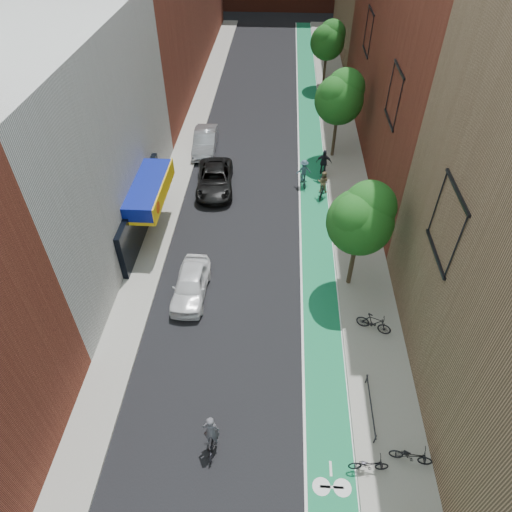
% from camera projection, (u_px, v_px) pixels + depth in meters
% --- Properties ---
extents(ground, '(160.00, 160.00, 0.00)m').
position_uv_depth(ground, '(231.00, 455.00, 18.37)').
color(ground, black).
rests_on(ground, ground).
extents(bike_lane, '(2.00, 68.00, 0.01)m').
position_uv_depth(bike_lane, '(311.00, 144.00, 37.41)').
color(bike_lane, '#157850').
rests_on(bike_lane, ground).
extents(sidewalk_left, '(2.00, 68.00, 0.15)m').
position_uv_depth(sidewalk_left, '(190.00, 139.00, 37.80)').
color(sidewalk_left, gray).
rests_on(sidewalk_left, ground).
extents(sidewalk_right, '(3.00, 68.00, 0.15)m').
position_uv_depth(sidewalk_right, '(341.00, 144.00, 37.26)').
color(sidewalk_right, gray).
rests_on(sidewalk_right, ground).
extents(building_left_white, '(8.00, 20.00, 12.00)m').
position_uv_depth(building_left_white, '(54.00, 143.00, 25.17)').
color(building_left_white, silver).
rests_on(building_left_white, ground).
extents(tree_near, '(3.40, 3.36, 6.42)m').
position_uv_depth(tree_near, '(362.00, 217.00, 22.40)').
color(tree_near, '#332619').
rests_on(tree_near, ground).
extents(tree_mid, '(3.55, 3.53, 6.74)m').
position_uv_depth(tree_mid, '(340.00, 96.00, 32.60)').
color(tree_mid, '#332619').
rests_on(tree_mid, ground).
extents(tree_far, '(3.30, 3.25, 6.21)m').
position_uv_depth(tree_far, '(328.00, 39.00, 43.21)').
color(tree_far, '#332619').
rests_on(tree_far, ground).
extents(parked_car_white, '(1.80, 4.31, 1.46)m').
position_uv_depth(parked_car_white, '(191.00, 284.00, 24.47)').
color(parked_car_white, white).
rests_on(parked_car_white, ground).
extents(parked_car_black, '(2.92, 5.55, 1.49)m').
position_uv_depth(parked_car_black, '(215.00, 179.00, 32.06)').
color(parked_car_black, black).
rests_on(parked_car_black, ground).
extents(parked_car_silver, '(1.88, 4.90, 1.59)m').
position_uv_depth(parked_car_silver, '(205.00, 141.00, 36.07)').
color(parked_car_silver, '#919499').
rests_on(parked_car_silver, ground).
extents(cyclist_lead, '(0.66, 1.55, 2.13)m').
position_uv_depth(cyclist_lead, '(212.00, 438.00, 18.14)').
color(cyclist_lead, black).
rests_on(cyclist_lead, ground).
extents(cyclist_lane_near, '(0.92, 1.82, 1.91)m').
position_uv_depth(cyclist_lane_near, '(323.00, 186.00, 31.33)').
color(cyclist_lane_near, black).
rests_on(cyclist_lane_near, ground).
extents(cyclist_lane_mid, '(1.16, 1.73, 2.23)m').
position_uv_depth(cyclist_lane_mid, '(323.00, 167.00, 32.99)').
color(cyclist_lane_mid, black).
rests_on(cyclist_lane_mid, ground).
extents(cyclist_lane_far, '(1.14, 1.69, 1.95)m').
position_uv_depth(cyclist_lane_far, '(304.00, 174.00, 32.35)').
color(cyclist_lane_far, black).
rests_on(cyclist_lane_far, ground).
extents(parked_bike_near, '(1.74, 0.87, 0.87)m').
position_uv_depth(parked_bike_near, '(411.00, 455.00, 17.78)').
color(parked_bike_near, black).
rests_on(parked_bike_near, sidewalk_right).
extents(parked_bike_mid, '(1.83, 1.15, 1.07)m').
position_uv_depth(parked_bike_mid, '(374.00, 323.00, 22.56)').
color(parked_bike_mid, black).
rests_on(parked_bike_mid, sidewalk_right).
extents(parked_bike_far, '(1.58, 0.61, 0.82)m').
position_uv_depth(parked_bike_far, '(369.00, 464.00, 17.55)').
color(parked_bike_far, black).
rests_on(parked_bike_far, sidewalk_right).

